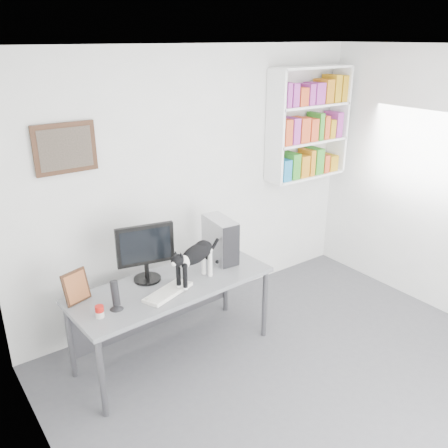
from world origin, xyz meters
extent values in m
cube|color=#54555A|center=(0.00, 0.00, 0.01)|extent=(4.00, 4.00, 0.01)
cube|color=white|center=(0.00, 0.00, 2.70)|extent=(4.00, 4.00, 0.01)
cube|color=silver|center=(0.00, 2.00, 1.35)|extent=(4.00, 0.01, 2.70)
cube|color=silver|center=(-2.00, 0.00, 1.35)|extent=(0.01, 4.00, 2.70)
cube|color=white|center=(1.40, 1.85, 1.85)|extent=(1.03, 0.28, 1.24)
cube|color=#3F2114|center=(-1.30, 1.97, 1.90)|extent=(0.52, 0.04, 0.42)
cube|color=slate|center=(-0.72, 1.31, 0.37)|extent=(1.84, 0.80, 0.75)
cube|color=black|center=(-0.87, 1.49, 1.02)|extent=(0.54, 0.34, 0.54)
cube|color=white|center=(-0.84, 1.17, 0.77)|extent=(0.49, 0.31, 0.03)
cube|color=#A6A6AB|center=(-0.10, 1.46, 0.96)|extent=(0.23, 0.43, 0.42)
cylinder|color=black|center=(-1.29, 1.20, 0.88)|extent=(0.11, 0.11, 0.25)
cube|color=#3F2114|center=(-1.50, 1.49, 0.89)|extent=(0.24, 0.15, 0.28)
cylinder|color=red|center=(-1.44, 1.16, 0.80)|extent=(0.09, 0.09, 0.10)
camera|label=1|loc=(-2.49, -1.92, 2.76)|focal=38.00mm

